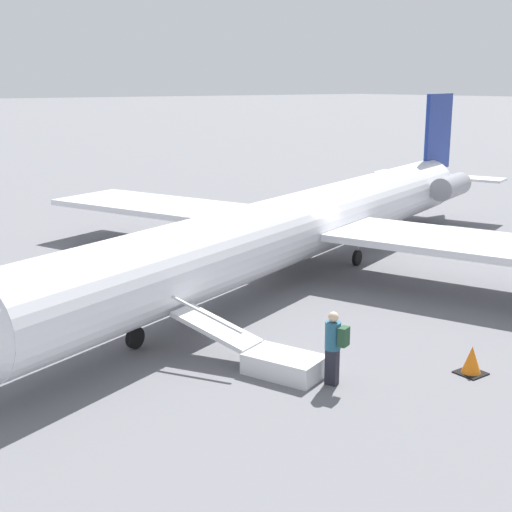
{
  "coord_description": "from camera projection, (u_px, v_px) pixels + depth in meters",
  "views": [
    {
      "loc": [
        15.83,
        18.76,
        6.73
      ],
      "look_at": [
        3.4,
        2.06,
        1.65
      ],
      "focal_mm": 50.0,
      "sensor_mm": 36.0,
      "label": 1
    }
  ],
  "objects": [
    {
      "name": "ground_plane",
      "position": [
        298.0,
        276.0,
        25.4
      ],
      "size": [
        600.0,
        600.0,
        0.0
      ],
      "primitive_type": "plane",
      "color": "slate"
    },
    {
      "name": "airplane_main",
      "position": [
        311.0,
        221.0,
        25.7
      ],
      "size": [
        30.55,
        24.04,
        6.19
      ],
      "rotation": [
        0.0,
        0.0,
        0.35
      ],
      "color": "silver",
      "rests_on": "ground"
    },
    {
      "name": "boarding_stairs",
      "position": [
        270.0,
        357.0,
        16.99
      ],
      "size": [
        2.34,
        4.11,
        1.59
      ],
      "rotation": [
        0.0,
        0.0,
        -1.22
      ],
      "color": "silver",
      "rests_on": "ground"
    },
    {
      "name": "passenger",
      "position": [
        334.0,
        343.0,
        16.07
      ],
      "size": [
        0.43,
        0.57,
        1.74
      ],
      "rotation": [
        0.0,
        0.0,
        -1.22
      ],
      "color": "#23232D",
      "rests_on": "ground"
    },
    {
      "name": "traffic_cone_near_stairs",
      "position": [
        472.0,
        361.0,
        16.84
      ],
      "size": [
        0.63,
        0.63,
        0.69
      ],
      "color": "black",
      "rests_on": "ground"
    }
  ]
}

